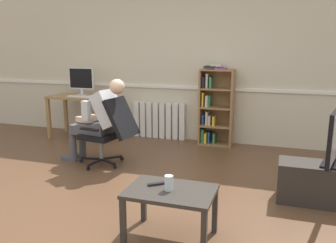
{
  "coord_description": "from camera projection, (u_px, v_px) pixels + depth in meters",
  "views": [
    {
      "loc": [
        1.49,
        -3.23,
        1.64
      ],
      "look_at": [
        0.15,
        0.85,
        0.7
      ],
      "focal_mm": 37.59,
      "sensor_mm": 36.0,
      "label": 1
    }
  ],
  "objects": [
    {
      "name": "person_seated",
      "position": [
        99.0,
        119.0,
        4.83
      ],
      "size": [
        1.04,
        0.45,
        1.2
      ],
      "rotation": [
        0.0,
        0.0,
        -1.71
      ],
      "color": "#4C4C51",
      "rests_on": "ground_plane"
    },
    {
      "name": "tv_stand",
      "position": [
        330.0,
        185.0,
        3.66
      ],
      "size": [
        1.05,
        0.38,
        0.43
      ],
      "color": "#2D2823",
      "rests_on": "ground_plane"
    },
    {
      "name": "drinking_glass",
      "position": [
        169.0,
        183.0,
        2.93
      ],
      "size": [
        0.07,
        0.07,
        0.13
      ],
      "primitive_type": "cylinder",
      "color": "silver",
      "rests_on": "coffee_table"
    },
    {
      "name": "keyboard",
      "position": [
        79.0,
        96.0,
        6.08
      ],
      "size": [
        0.39,
        0.12,
        0.02
      ],
      "primitive_type": "cube",
      "color": "white",
      "rests_on": "computer_desk"
    },
    {
      "name": "spare_remote",
      "position": [
        156.0,
        184.0,
        3.05
      ],
      "size": [
        0.14,
        0.12,
        0.02
      ],
      "primitive_type": "cube",
      "rotation": [
        0.0,
        0.0,
        5.37
      ],
      "color": "black",
      "rests_on": "coffee_table"
    },
    {
      "name": "tv_screen",
      "position": [
        335.0,
        136.0,
        3.55
      ],
      "size": [
        0.27,
        0.87,
        0.6
      ],
      "rotation": [
        0.0,
        0.0,
        1.34
      ],
      "color": "black",
      "rests_on": "tv_stand"
    },
    {
      "name": "ground_plane",
      "position": [
        130.0,
        199.0,
        3.81
      ],
      "size": [
        18.0,
        18.0,
        0.0
      ],
      "primitive_type": "plane",
      "color": "brown"
    },
    {
      "name": "imac_monitor",
      "position": [
        81.0,
        79.0,
        6.24
      ],
      "size": [
        0.48,
        0.14,
        0.49
      ],
      "color": "silver",
      "rests_on": "computer_desk"
    },
    {
      "name": "bookshelf",
      "position": [
        214.0,
        107.0,
        5.8
      ],
      "size": [
        0.55,
        0.29,
        1.33
      ],
      "color": "olive",
      "rests_on": "ground_plane"
    },
    {
      "name": "back_wall",
      "position": [
        193.0,
        62.0,
        5.98
      ],
      "size": [
        12.0,
        0.13,
        2.7
      ],
      "color": "beige",
      "rests_on": "ground_plane"
    },
    {
      "name": "coffee_table",
      "position": [
        171.0,
        197.0,
        2.97
      ],
      "size": [
        0.74,
        0.51,
        0.45
      ],
      "color": "#332D28",
      "rests_on": "ground_plane"
    },
    {
      "name": "computer_mouse",
      "position": [
        90.0,
        96.0,
        6.03
      ],
      "size": [
        0.06,
        0.1,
        0.03
      ],
      "primitive_type": "cube",
      "color": "white",
      "rests_on": "computer_desk"
    },
    {
      "name": "office_chair",
      "position": [
        110.0,
        129.0,
        4.77
      ],
      "size": [
        0.86,
        0.62,
        0.96
      ],
      "rotation": [
        0.0,
        0.0,
        -1.71
      ],
      "color": "black",
      "rests_on": "ground_plane"
    },
    {
      "name": "radiator",
      "position": [
        159.0,
        120.0,
        6.27
      ],
      "size": [
        0.95,
        0.08,
        0.64
      ],
      "color": "white",
      "rests_on": "ground_plane"
    },
    {
      "name": "computer_desk",
      "position": [
        81.0,
        103.0,
        6.25
      ],
      "size": [
        1.12,
        0.6,
        0.76
      ],
      "color": "#9E7547",
      "rests_on": "ground_plane"
    }
  ]
}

